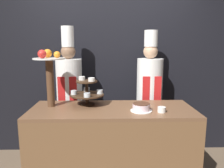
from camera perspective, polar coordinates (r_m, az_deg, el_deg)
The scene contains 8 objects.
wall_back at distance 3.25m, azimuth -0.36°, elevation 6.34°, with size 10.00×0.06×2.80m.
buffet_counter at distance 2.56m, azimuth 0.06°, elevation -16.51°, with size 1.77×0.68×0.94m.
tiered_stand at distance 2.49m, azimuth -6.58°, elevation -1.98°, with size 0.38×0.38×0.32m.
fruit_pedestal at distance 2.48m, azimuth -16.09°, elevation 3.63°, with size 0.34×0.34×0.63m.
cake_round at distance 2.30m, azimuth 7.64°, elevation -6.07°, with size 0.22×0.22×0.08m.
cup_white at distance 2.30m, azimuth 12.84°, elevation -6.54°, with size 0.08×0.08×0.06m.
chef_left at distance 3.00m, azimuth -11.03°, elevation -1.74°, with size 0.34×0.34×1.86m.
chef_center_left at distance 3.01m, azimuth 9.73°, elevation -1.72°, with size 0.34×0.34×1.81m.
Camera 1 is at (-0.06, -1.94, 1.63)m, focal length 35.00 mm.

